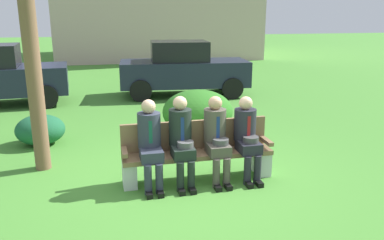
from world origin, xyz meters
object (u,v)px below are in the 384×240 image
object	(u,v)px
park_bench	(197,151)
seated_man_centerleft	(182,137)
shrub_near_bench	(198,112)
shrub_mid_lawn	(40,130)
seated_man_leftmost	(150,139)
parked_car_far	(183,69)
seated_man_centerright	(217,135)
seated_man_rightmost	(247,134)

from	to	relation	value
park_bench	seated_man_centerleft	world-z (taller)	seated_man_centerleft
seated_man_centerleft	shrub_near_bench	world-z (taller)	seated_man_centerleft
seated_man_centerleft	shrub_mid_lawn	size ratio (longest dim) A/B	1.41
seated_man_leftmost	parked_car_far	distance (m)	6.72
seated_man_centerleft	parked_car_far	world-z (taller)	parked_car_far
seated_man_centerright	seated_man_rightmost	distance (m)	0.49
seated_man_rightmost	shrub_near_bench	distance (m)	2.46
seated_man_leftmost	seated_man_rightmost	size ratio (longest dim) A/B	1.02
seated_man_leftmost	parked_car_far	bearing A→B (deg)	74.02
seated_man_centerleft	shrub_near_bench	xyz separation A→B (m)	(0.85, 2.44, -0.27)
seated_man_leftmost	seated_man_centerleft	bearing A→B (deg)	-0.40
park_bench	seated_man_leftmost	size ratio (longest dim) A/B	1.77
seated_man_rightmost	shrub_mid_lawn	bearing A→B (deg)	144.12
shrub_near_bench	parked_car_far	distance (m)	4.08
parked_car_far	park_bench	bearing A→B (deg)	-99.99
park_bench	seated_man_rightmost	world-z (taller)	seated_man_rightmost
seated_man_centerright	seated_man_rightmost	world-z (taller)	seated_man_centerright
parked_car_far	shrub_near_bench	bearing A→B (deg)	-97.54
seated_man_centerleft	seated_man_rightmost	bearing A→B (deg)	-0.30
seated_man_rightmost	shrub_near_bench	size ratio (longest dim) A/B	0.85
park_bench	parked_car_far	bearing A→B (deg)	80.01
seated_man_centerright	park_bench	bearing A→B (deg)	153.52
seated_man_centerright	seated_man_leftmost	bearing A→B (deg)	179.67
seated_man_leftmost	shrub_mid_lawn	bearing A→B (deg)	127.62
park_bench	seated_man_centerleft	xyz separation A→B (m)	(-0.27, -0.13, 0.30)
shrub_mid_lawn	seated_man_centerleft	bearing A→B (deg)	-46.10
seated_man_rightmost	seated_man_leftmost	bearing A→B (deg)	179.67
seated_man_centerleft	parked_car_far	bearing A→B (deg)	77.92
seated_man_leftmost	seated_man_centerright	size ratio (longest dim) A/B	1.00
park_bench	seated_man_rightmost	bearing A→B (deg)	-10.30
shrub_near_bench	shrub_mid_lawn	size ratio (longest dim) A/B	1.60
seated_man_centerleft	seated_man_rightmost	distance (m)	1.03
seated_man_leftmost	shrub_near_bench	xyz separation A→B (m)	(1.32, 2.43, -0.26)
park_bench	seated_man_centerleft	bearing A→B (deg)	-153.77
seated_man_leftmost	seated_man_rightmost	xyz separation A→B (m)	(1.49, -0.01, -0.02)
seated_man_leftmost	shrub_mid_lawn	distance (m)	3.09
shrub_near_bench	seated_man_leftmost	bearing A→B (deg)	-118.44
seated_man_centerright	seated_man_rightmost	size ratio (longest dim) A/B	1.02
park_bench	parked_car_far	size ratio (longest dim) A/B	0.57
shrub_near_bench	seated_man_centerright	bearing A→B (deg)	-97.30
seated_man_leftmost	seated_man_centerleft	xyz separation A→B (m)	(0.47, -0.00, 0.01)
seated_man_rightmost	shrub_near_bench	world-z (taller)	seated_man_rightmost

